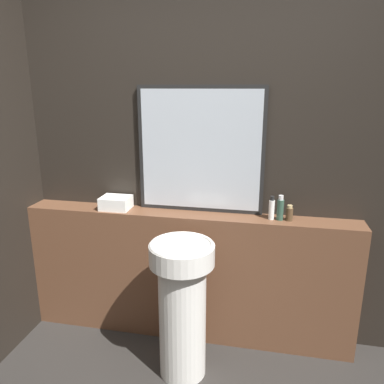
{
  "coord_description": "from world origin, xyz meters",
  "views": [
    {
      "loc": [
        0.51,
        -0.8,
        1.74
      ],
      "look_at": [
        0.05,
        1.41,
        1.1
      ],
      "focal_mm": 35.0,
      "sensor_mm": 36.0,
      "label": 1
    }
  ],
  "objects_px": {
    "pedestal_sink": "(182,303)",
    "mirror": "(201,150)",
    "towel_stack": "(116,203)",
    "conditioner_bottle": "(280,209)",
    "lotion_bottle": "(289,213)",
    "shampoo_bottle": "(272,209)"
  },
  "relations": [
    {
      "from": "pedestal_sink",
      "to": "conditioner_bottle",
      "type": "relative_size",
      "value": 5.4
    },
    {
      "from": "mirror",
      "to": "conditioner_bottle",
      "type": "xyz_separation_m",
      "value": [
        0.53,
        -0.08,
        -0.34
      ]
    },
    {
      "from": "pedestal_sink",
      "to": "towel_stack",
      "type": "height_order",
      "value": "towel_stack"
    },
    {
      "from": "conditioner_bottle",
      "to": "mirror",
      "type": "bearing_deg",
      "value": 171.26
    },
    {
      "from": "mirror",
      "to": "towel_stack",
      "type": "relative_size",
      "value": 4.2
    },
    {
      "from": "pedestal_sink",
      "to": "shampoo_bottle",
      "type": "height_order",
      "value": "shampoo_bottle"
    },
    {
      "from": "shampoo_bottle",
      "to": "lotion_bottle",
      "type": "bearing_deg",
      "value": 0.0
    },
    {
      "from": "mirror",
      "to": "pedestal_sink",
      "type": "bearing_deg",
      "value": -92.36
    },
    {
      "from": "pedestal_sink",
      "to": "lotion_bottle",
      "type": "relative_size",
      "value": 8.62
    },
    {
      "from": "towel_stack",
      "to": "shampoo_bottle",
      "type": "height_order",
      "value": "shampoo_bottle"
    },
    {
      "from": "towel_stack",
      "to": "shampoo_bottle",
      "type": "bearing_deg",
      "value": 0.0
    },
    {
      "from": "mirror",
      "to": "towel_stack",
      "type": "bearing_deg",
      "value": -171.97
    },
    {
      "from": "pedestal_sink",
      "to": "mirror",
      "type": "xyz_separation_m",
      "value": [
        0.02,
        0.47,
        0.85
      ]
    },
    {
      "from": "shampoo_bottle",
      "to": "mirror",
      "type": "bearing_deg",
      "value": 170.29
    },
    {
      "from": "conditioner_bottle",
      "to": "lotion_bottle",
      "type": "xyz_separation_m",
      "value": [
        0.06,
        0.0,
        -0.03
      ]
    },
    {
      "from": "lotion_bottle",
      "to": "mirror",
      "type": "bearing_deg",
      "value": 172.1
    },
    {
      "from": "pedestal_sink",
      "to": "shampoo_bottle",
      "type": "distance_m",
      "value": 0.81
    },
    {
      "from": "mirror",
      "to": "shampoo_bottle",
      "type": "xyz_separation_m",
      "value": [
        0.48,
        -0.08,
        -0.34
      ]
    },
    {
      "from": "shampoo_bottle",
      "to": "conditioner_bottle",
      "type": "bearing_deg",
      "value": 0.0
    },
    {
      "from": "pedestal_sink",
      "to": "towel_stack",
      "type": "xyz_separation_m",
      "value": [
        -0.56,
        0.39,
        0.48
      ]
    },
    {
      "from": "mirror",
      "to": "lotion_bottle",
      "type": "relative_size",
      "value": 8.23
    },
    {
      "from": "conditioner_bottle",
      "to": "lotion_bottle",
      "type": "distance_m",
      "value": 0.06
    }
  ]
}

